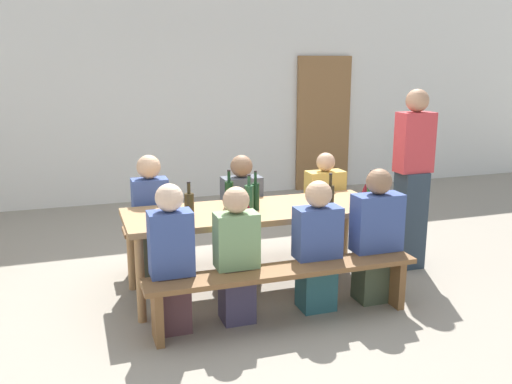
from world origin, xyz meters
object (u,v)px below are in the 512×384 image
at_px(wine_bottle_1, 249,198).
at_px(seated_guest_near_3, 376,239).
at_px(wine_bottle_2, 371,192).
at_px(tasting_table, 256,217).
at_px(wooden_door, 323,124).
at_px(wine_bottle_0, 255,195).
at_px(wine_bottle_3, 229,193).
at_px(bench_far, 234,229).
at_px(seated_guest_far_0, 151,219).
at_px(wine_bottle_4, 189,205).
at_px(seated_guest_near_1, 237,258).
at_px(seated_guest_near_0, 172,261).
at_px(seated_guest_far_1, 242,215).
at_px(standing_host, 412,181).
at_px(wine_glass_0, 365,189).
at_px(wine_bottle_5, 330,196).
at_px(bench_near, 285,279).
at_px(seated_guest_far_2, 324,209).
at_px(wine_glass_1, 247,206).
at_px(seated_guest_near_2, 317,248).

bearing_deg(wine_bottle_1, seated_guest_near_3, -25.43).
bearing_deg(wine_bottle_2, tasting_table, 168.62).
distance_m(wooden_door, wine_bottle_2, 3.99).
bearing_deg(wine_bottle_0, wine_bottle_3, 130.36).
bearing_deg(wooden_door, seated_guest_near_3, -109.31).
relative_size(bench_far, wine_bottle_3, 6.70).
relative_size(tasting_table, wine_bottle_0, 6.60).
bearing_deg(seated_guest_far_0, wine_bottle_1, 50.02).
bearing_deg(wine_bottle_4, tasting_table, 10.96).
distance_m(wine_bottle_2, seated_guest_near_1, 1.45).
distance_m(wine_bottle_0, seated_guest_near_3, 1.09).
bearing_deg(seated_guest_near_0, seated_guest_far_1, -38.94).
xyz_separation_m(wine_bottle_0, seated_guest_far_0, (-0.83, 0.58, -0.30)).
bearing_deg(seated_guest_near_1, standing_host, -73.02).
xyz_separation_m(wine_bottle_4, standing_host, (2.24, 0.17, 0.01)).
xyz_separation_m(wine_glass_0, seated_guest_near_3, (-0.16, -0.50, -0.31)).
xyz_separation_m(tasting_table, wine_bottle_5, (0.61, -0.21, 0.19)).
xyz_separation_m(wine_bottle_2, wine_glass_0, (0.03, 0.16, -0.01)).
xyz_separation_m(tasting_table, standing_host, (1.62, 0.05, 0.20)).
distance_m(tasting_table, seated_guest_far_1, 0.57).
bearing_deg(wine_bottle_2, seated_guest_near_3, -111.23).
relative_size(bench_near, wine_bottle_0, 6.31).
xyz_separation_m(wine_glass_0, seated_guest_far_0, (-1.90, 0.60, -0.28)).
bearing_deg(seated_guest_near_3, seated_guest_near_0, 90.00).
distance_m(wine_bottle_3, wine_bottle_5, 0.89).
relative_size(wooden_door, seated_guest_near_0, 1.83).
bearing_deg(wine_bottle_0, tasting_table, 63.50).
bearing_deg(tasting_table, seated_guest_far_2, 30.58).
bearing_deg(wine_bottle_5, wine_bottle_1, 169.89).
relative_size(seated_guest_far_0, seated_guest_far_2, 1.06).
relative_size(wine_bottle_3, seated_guest_near_0, 0.28).
distance_m(wine_bottle_5, seated_guest_far_2, 0.89).
xyz_separation_m(wine_bottle_2, wine_glass_1, (-1.21, -0.12, 0.01)).
bearing_deg(standing_host, seated_guest_near_1, 16.98).
bearing_deg(seated_guest_near_3, seated_guest_far_2, -2.20).
bearing_deg(seated_guest_far_1, wine_bottle_0, -5.23).
bearing_deg(wine_glass_1, seated_guest_near_2, -22.59).
relative_size(seated_guest_near_3, standing_host, 0.65).
bearing_deg(standing_host, tasting_table, 1.77).
bearing_deg(seated_guest_near_1, wine_bottle_2, -75.86).
bearing_deg(tasting_table, wooden_door, 56.81).
xyz_separation_m(wine_glass_1, seated_guest_near_3, (1.08, -0.22, -0.33)).
distance_m(bench_near, wine_bottle_1, 0.81).
relative_size(wine_bottle_2, seated_guest_near_3, 0.28).
height_order(bench_far, wine_bottle_5, wine_bottle_5).
relative_size(wine_bottle_0, wine_glass_0, 2.13).
relative_size(wine_bottle_0, wine_bottle_4, 1.12).
bearing_deg(bench_near, tasting_table, 90.00).
bearing_deg(wine_bottle_2, standing_host, 23.11).
bearing_deg(wine_bottle_0, seated_guest_far_1, 84.77).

